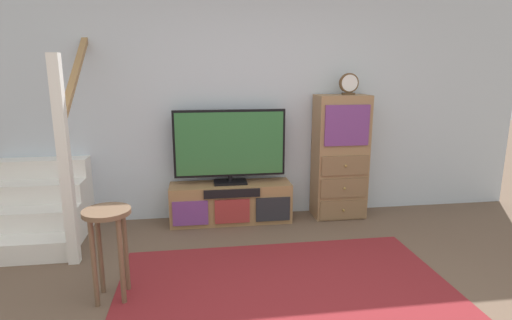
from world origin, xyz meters
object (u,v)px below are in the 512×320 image
Objects in this scene: television at (230,145)px; bar_stool_near at (108,233)px; desk_clock at (349,84)px; media_console at (231,203)px; side_cabinet at (340,157)px.

television is 1.74× the size of bar_stool_near.
desk_clock is 0.34× the size of bar_stool_near.
desk_clock is (1.30, -0.00, 1.29)m from media_console.
bar_stool_near is at bearing -124.95° from media_console.
television is at bearing 178.74° from desk_clock.
media_console is at bearing -90.00° from television.
desk_clock reaches higher than television.
television is 1.26m from side_cabinet.
desk_clock is (1.30, -0.03, 0.64)m from television.
television is 1.45m from desk_clock.
media_console is 5.69× the size of desk_clock.
television is at bearing 55.50° from bar_stool_near.
television is 1.80m from bar_stool_near.
side_cabinet is at bearing -0.62° from television.
desk_clock is at bearing -0.21° from media_console.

